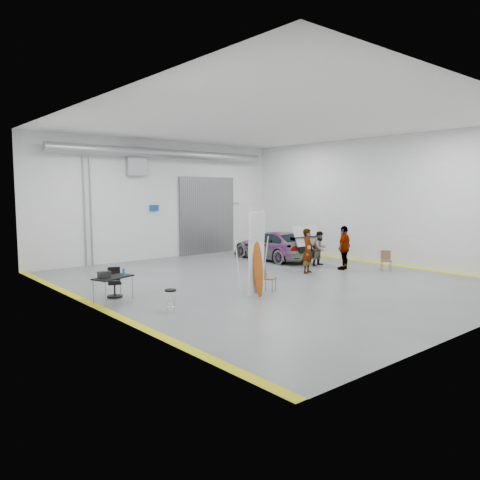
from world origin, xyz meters
TOP-DOWN VIEW (x-y plane):
  - ground at (0.00, 0.00)m, footprint 16.00×16.00m
  - room_shell at (0.24, 2.22)m, footprint 14.02×16.18m
  - sedan_car at (3.99, 3.89)m, footprint 2.27×5.02m
  - person_a at (2.37, 0.14)m, footprint 0.80×0.68m
  - person_b at (4.31, 1.13)m, footprint 0.80×0.62m
  - person_c at (4.25, -0.30)m, footprint 1.21×0.74m
  - surfboard_display at (-2.33, -1.85)m, footprint 0.83×0.35m
  - folding_chair_near at (-1.43, -1.48)m, footprint 0.57×0.62m
  - folding_chair_far at (5.28, -1.73)m, footprint 0.58×0.67m
  - shop_stool at (-5.52, -1.75)m, footprint 0.35×0.35m
  - work_table at (-6.24, 0.58)m, footprint 1.39×1.01m
  - office_chair at (-5.87, 1.18)m, footprint 0.54×0.57m
  - trunk_lid at (3.99, 1.68)m, footprint 1.66×1.01m

SIDE VIEW (x-z plane):
  - ground at x=0.00m, z-range 0.00..0.00m
  - folding_chair_far at x=5.28m, z-range -0.17..0.72m
  - folding_chair_near at x=-1.43m, z-range -0.17..0.73m
  - shop_stool at x=-5.52m, z-range 0.00..0.68m
  - office_chair at x=-5.87m, z-range -0.06..0.89m
  - sedan_car at x=3.99m, z-range 0.00..1.43m
  - work_table at x=-6.24m, z-range 0.28..1.30m
  - person_b at x=4.31m, z-range 0.00..1.59m
  - person_a at x=2.37m, z-range 0.00..1.88m
  - person_c at x=4.25m, z-range 0.00..1.94m
  - surfboard_display at x=-2.33m, z-range -0.28..2.70m
  - trunk_lid at x=3.99m, z-range 1.43..1.47m
  - room_shell at x=0.24m, z-range 1.07..7.08m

